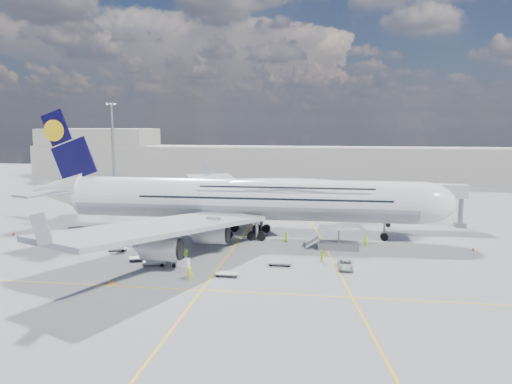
# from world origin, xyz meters

# --- Properties ---
(ground) EXTENTS (300.00, 300.00, 0.00)m
(ground) POSITION_xyz_m (0.00, 0.00, 0.00)
(ground) COLOR gray
(ground) RESTS_ON ground
(taxi_line_main) EXTENTS (0.25, 220.00, 0.01)m
(taxi_line_main) POSITION_xyz_m (0.00, 0.00, 0.01)
(taxi_line_main) COLOR yellow
(taxi_line_main) RESTS_ON ground
(taxi_line_cross) EXTENTS (120.00, 0.25, 0.01)m
(taxi_line_cross) POSITION_xyz_m (0.00, -20.00, 0.01)
(taxi_line_cross) COLOR yellow
(taxi_line_cross) RESTS_ON ground
(taxi_line_diag) EXTENTS (14.16, 99.06, 0.01)m
(taxi_line_diag) POSITION_xyz_m (14.00, 10.00, 0.01)
(taxi_line_diag) COLOR yellow
(taxi_line_diag) RESTS_ON ground
(airliner) EXTENTS (77.26, 79.15, 23.71)m
(airliner) POSITION_xyz_m (0.26, 10.00, 6.87)
(airliner) COLOR white
(airliner) RESTS_ON ground
(jet_bridge) EXTENTS (18.80, 12.10, 8.50)m
(jet_bridge) POSITION_xyz_m (29.81, 20.94, 6.85)
(jet_bridge) COLOR #B7B7BC
(jet_bridge) RESTS_ON ground
(cargo_loader) EXTENTS (8.53, 3.20, 3.67)m
(cargo_loader) POSITION_xyz_m (16.82, 2.89, 1.25)
(cargo_loader) COLOR silver
(cargo_loader) RESTS_ON ground
(light_mast) EXTENTS (3.00, 0.70, 25.50)m
(light_mast) POSITION_xyz_m (-40.00, 45.00, 13.21)
(light_mast) COLOR gray
(light_mast) RESTS_ON ground
(terminal) EXTENTS (180.00, 16.00, 12.00)m
(terminal) POSITION_xyz_m (0.00, 95.00, 6.00)
(terminal) COLOR #B2AD9E
(terminal) RESTS_ON ground
(hangar) EXTENTS (40.00, 22.00, 18.00)m
(hangar) POSITION_xyz_m (-70.00, 100.00, 9.00)
(hangar) COLOR #B2AD9E
(hangar) RESTS_ON ground
(tree_line) EXTENTS (160.00, 6.00, 8.00)m
(tree_line) POSITION_xyz_m (40.00, 140.00, 4.00)
(tree_line) COLOR #193814
(tree_line) RESTS_ON ground
(dolly_row_a) EXTENTS (2.99, 2.09, 1.72)m
(dolly_row_a) POSITION_xyz_m (-18.02, -3.55, 0.92)
(dolly_row_a) COLOR gray
(dolly_row_a) RESTS_ON ground
(dolly_row_b) EXTENTS (3.70, 2.73, 2.10)m
(dolly_row_b) POSITION_xyz_m (-9.38, -10.47, 1.13)
(dolly_row_b) COLOR gray
(dolly_row_b) RESTS_ON ground
(dolly_row_c) EXTENTS (3.73, 2.96, 0.48)m
(dolly_row_c) POSITION_xyz_m (-12.37, -8.15, 0.37)
(dolly_row_c) COLOR gray
(dolly_row_c) RESTS_ON ground
(dolly_back) EXTENTS (3.12, 2.19, 0.41)m
(dolly_back) POSITION_xyz_m (-14.67, 0.79, 0.32)
(dolly_back) COLOR gray
(dolly_back) RESTS_ON ground
(dolly_nose_far) EXTENTS (3.08, 1.69, 0.45)m
(dolly_nose_far) POSITION_xyz_m (2.01, -13.95, 0.34)
(dolly_nose_far) COLOR gray
(dolly_nose_far) RESTS_ON ground
(dolly_nose_near) EXTENTS (3.33, 1.85, 0.48)m
(dolly_nose_near) POSITION_xyz_m (8.51, -7.92, 0.37)
(dolly_nose_near) COLOR gray
(dolly_nose_near) RESTS_ON ground
(baggage_tug) EXTENTS (2.60, 1.51, 1.53)m
(baggage_tug) POSITION_xyz_m (-5.45, -10.63, 0.68)
(baggage_tug) COLOR white
(baggage_tug) RESTS_ON ground
(catering_truck_inner) EXTENTS (6.30, 2.65, 3.71)m
(catering_truck_inner) POSITION_xyz_m (-1.45, 23.91, 1.75)
(catering_truck_inner) COLOR gray
(catering_truck_inner) RESTS_ON ground
(catering_truck_outer) EXTENTS (6.54, 2.82, 3.83)m
(catering_truck_outer) POSITION_xyz_m (-16.62, 40.49, 1.78)
(catering_truck_outer) COLOR gray
(catering_truck_outer) RESTS_ON ground
(service_van) EXTENTS (2.05, 4.41, 1.22)m
(service_van) POSITION_xyz_m (17.75, -8.43, 0.61)
(service_van) COLOR silver
(service_van) RESTS_ON ground
(crew_nose) EXTENTS (0.77, 0.56, 1.98)m
(crew_nose) POSITION_xyz_m (21.51, 4.71, 0.99)
(crew_nose) COLOR #B6EB18
(crew_nose) RESTS_ON ground
(crew_loader) EXTENTS (1.12, 1.07, 1.83)m
(crew_loader) POSITION_xyz_m (14.43, -5.37, 0.91)
(crew_loader) COLOR #D2FF1A
(crew_loader) RESTS_ON ground
(crew_wing) EXTENTS (0.68, 1.14, 1.81)m
(crew_wing) POSITION_xyz_m (-5.64, -7.26, 0.91)
(crew_wing) COLOR #D6FF1A
(crew_wing) RESTS_ON ground
(crew_van) EXTENTS (0.94, 1.07, 1.85)m
(crew_van) POSITION_xyz_m (8.23, 6.33, 0.93)
(crew_van) COLOR #9EE117
(crew_van) RESTS_ON ground
(crew_tug) EXTENTS (1.28, 0.77, 1.95)m
(crew_tug) POSITION_xyz_m (-2.48, -16.75, 0.97)
(crew_tug) COLOR #ECFF1A
(crew_tug) RESTS_ON ground
(cone_nose) EXTENTS (0.50, 0.50, 0.63)m
(cone_nose) POSITION_xyz_m (38.41, 4.69, 0.30)
(cone_nose) COLOR #D9570B
(cone_nose) RESTS_ON ground
(cone_wing_left_inner) EXTENTS (0.38, 0.38, 0.49)m
(cone_wing_left_inner) POSITION_xyz_m (-0.48, 27.18, 0.24)
(cone_wing_left_inner) COLOR #D9570B
(cone_wing_left_inner) RESTS_ON ground
(cone_wing_left_outer) EXTENTS (0.49, 0.49, 0.62)m
(cone_wing_left_outer) POSITION_xyz_m (-16.43, 31.10, 0.30)
(cone_wing_left_outer) COLOR #D9570B
(cone_wing_left_outer) RESTS_ON ground
(cone_wing_right_inner) EXTENTS (0.43, 0.43, 0.55)m
(cone_wing_right_inner) POSITION_xyz_m (-10.36, -4.97, 0.26)
(cone_wing_right_inner) COLOR #D9570B
(cone_wing_right_inner) RESTS_ON ground
(cone_wing_right_outer) EXTENTS (0.50, 0.50, 0.63)m
(cone_wing_right_outer) POSITION_xyz_m (-11.90, -19.36, 0.30)
(cone_wing_right_outer) COLOR #D9570B
(cone_wing_right_outer) RESTS_ON ground
(cone_tail) EXTENTS (0.50, 0.50, 0.64)m
(cone_tail) POSITION_xyz_m (-41.51, 4.34, 0.31)
(cone_tail) COLOR #D9570B
(cone_tail) RESTS_ON ground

